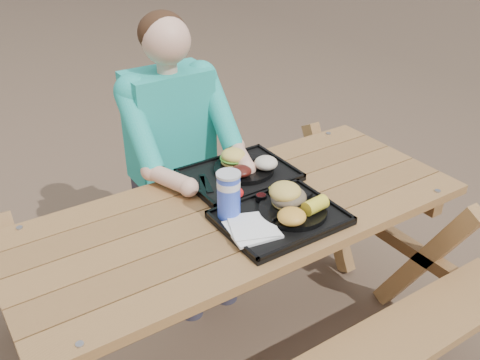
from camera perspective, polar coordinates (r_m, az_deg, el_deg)
ground at (r=2.57m, az=0.00°, el=-17.32°), size 60.00×60.00×0.00m
picnic_table at (r=2.30m, az=0.00°, el=-10.96°), size 1.80×1.49×0.75m
tray_near at (r=2.01m, az=4.30°, el=-4.13°), size 0.45×0.35×0.02m
tray_far at (r=2.29m, az=-0.08°, el=0.47°), size 0.45×0.35×0.02m
plate_near at (r=2.03m, az=5.65°, el=-3.25°), size 0.26×0.26×0.02m
plate_far at (r=2.30m, az=0.41°, el=1.21°), size 0.26×0.26×0.02m
napkin_stack at (r=1.92m, az=1.30°, el=-5.22°), size 0.19×0.19×0.02m
soda_cup at (r=1.96m, az=-1.21°, el=-1.74°), size 0.09×0.09×0.17m
condiment_bbq at (r=2.09m, az=2.27°, el=-1.90°), size 0.05×0.05×0.03m
condiment_mustard at (r=2.12m, az=3.72°, el=-1.28°), size 0.06×0.06×0.03m
sandwich at (r=2.01m, az=5.26°, el=-0.88°), size 0.13×0.13×0.13m
mac_cheese at (r=1.93m, az=5.54°, el=-3.88°), size 0.10×0.10×0.05m
corn_cob at (r=2.00m, az=8.04°, el=-2.67°), size 0.10×0.10×0.06m
cutlery_far at (r=2.21m, az=-3.65°, el=-0.35°), size 0.07×0.15×0.01m
burger at (r=2.30m, az=-0.71°, el=2.95°), size 0.11×0.11×0.10m
baked_beans at (r=2.22m, az=0.09°, el=0.97°), size 0.09×0.09×0.04m
potato_salad at (r=2.27m, az=2.79°, el=1.83°), size 0.10×0.10×0.06m
diner at (r=2.60m, az=-7.03°, el=1.08°), size 0.48×0.84×1.28m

